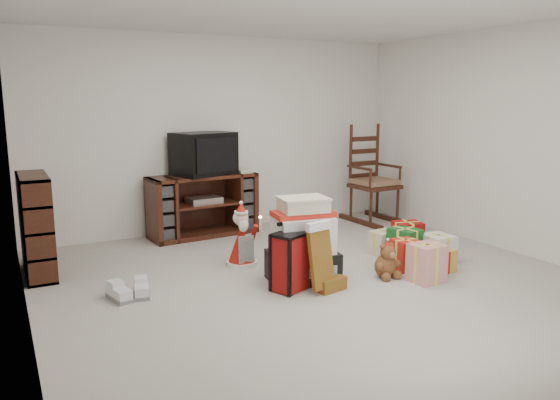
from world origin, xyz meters
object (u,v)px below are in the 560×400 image
object	(u,v)px
mrs_claus_figurine	(242,241)
tv_stand	(203,205)
rocking_chair	(371,187)
santa_figurine	(300,238)
sneaker_pair	(130,292)
red_suitcase	(294,260)
gift_pile	(303,245)
bookshelf	(36,227)
gift_cluster	(414,251)
crt_television	(204,154)
teddy_bear	(386,263)

from	to	relation	value
mrs_claus_figurine	tv_stand	bearing A→B (deg)	86.89
rocking_chair	mrs_claus_figurine	world-z (taller)	rocking_chair
santa_figurine	sneaker_pair	bearing A→B (deg)	-170.09
tv_stand	sneaker_pair	bearing A→B (deg)	-131.20
mrs_claus_figurine	red_suitcase	bearing A→B (deg)	-81.26
gift_pile	bookshelf	bearing A→B (deg)	156.83
bookshelf	gift_cluster	distance (m)	3.82
mrs_claus_figurine	crt_television	world-z (taller)	crt_television
tv_stand	rocking_chair	bearing A→B (deg)	-12.79
tv_stand	gift_cluster	bearing A→B (deg)	-59.40
crt_television	tv_stand	bearing A→B (deg)	-165.37
gift_pile	mrs_claus_figurine	distance (m)	0.79
gift_pile	teddy_bear	world-z (taller)	gift_pile
crt_television	gift_pile	bearing A→B (deg)	-102.19
gift_cluster	sneaker_pair	bearing A→B (deg)	172.32
santa_figurine	red_suitcase	bearing A→B (deg)	-122.96
gift_pile	tv_stand	bearing A→B (deg)	105.03
gift_pile	teddy_bear	xyz separation A→B (m)	(0.76, -0.30, -0.20)
bookshelf	rocking_chair	xyz separation A→B (m)	(4.35, 0.40, 0.00)
crt_television	teddy_bear	bearing A→B (deg)	-85.93
santa_figurine	gift_pile	bearing A→B (deg)	-117.60
rocking_chair	tv_stand	bearing A→B (deg)	169.49
mrs_claus_figurine	rocking_chair	bearing A→B (deg)	23.07
rocking_chair	gift_cluster	bearing A→B (deg)	-116.59
tv_stand	crt_television	xyz separation A→B (m)	(0.04, 0.02, 0.65)
santa_figurine	crt_television	xyz separation A→B (m)	(-0.54, 1.48, 0.80)
teddy_bear	bookshelf	bearing A→B (deg)	150.89
tv_stand	gift_pile	xyz separation A→B (m)	(0.25, -2.09, -0.04)
gift_pile	gift_cluster	distance (m)	1.32
tv_stand	teddy_bear	bearing A→B (deg)	-71.95
gift_cluster	bookshelf	bearing A→B (deg)	157.69
tv_stand	mrs_claus_figurine	xyz separation A→B (m)	(-0.07, -1.37, -0.13)
sneaker_pair	crt_television	bearing A→B (deg)	50.07
bookshelf	teddy_bear	xyz separation A→B (m)	(2.98, -1.66, -0.33)
bookshelf	gift_pile	xyz separation A→B (m)	(2.22, -1.36, -0.13)
tv_stand	gift_cluster	distance (m)	2.68
red_suitcase	gift_cluster	distance (m)	1.49
sneaker_pair	gift_cluster	size ratio (longest dim) A/B	0.33
santa_figurine	crt_television	world-z (taller)	crt_television
red_suitcase	santa_figurine	size ratio (longest dim) A/B	1.03
gift_cluster	tv_stand	bearing A→B (deg)	125.39
santa_figurine	sneaker_pair	size ratio (longest dim) A/B	1.56
santa_figurine	bookshelf	bearing A→B (deg)	164.09
red_suitcase	teddy_bear	distance (m)	0.97
crt_television	sneaker_pair	bearing A→B (deg)	-144.66
crt_television	rocking_chair	bearing A→B (deg)	-26.53
santa_figurine	sneaker_pair	world-z (taller)	santa_figurine
gift_pile	mrs_claus_figurine	world-z (taller)	gift_pile
santa_figurine	mrs_claus_figurine	bearing A→B (deg)	172.63
santa_figurine	sneaker_pair	distance (m)	1.93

